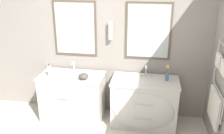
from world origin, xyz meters
The scene contains 9 objects.
wall_back centered at (0.00, 1.65, 1.31)m, with size 4.86×0.15×2.60m.
vanity_left centered at (-0.59, 1.27, 0.40)m, with size 1.06×0.63×0.78m.
vanity_right centered at (0.61, 1.27, 0.40)m, with size 1.06×0.63×0.78m.
faucet_left centered at (-0.59, 1.44, 0.87)m, with size 0.17×0.12×0.19m.
faucet_right centered at (0.61, 1.44, 0.87)m, with size 0.17×0.12×0.19m.
toiletry_bottle centered at (-0.93, 1.21, 0.88)m, with size 0.06×0.06×0.21m.
amenity_bowl centered at (-0.35, 1.18, 0.83)m, with size 0.16×0.16×0.10m.
flower_vase centered at (0.94, 1.34, 0.89)m, with size 0.05×0.05×0.26m.
soap_dish centered at (0.43, 1.20, 0.80)m, with size 0.11×0.08×0.04m.
Camera 1 is at (0.69, -2.32, 2.37)m, focal length 40.00 mm.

